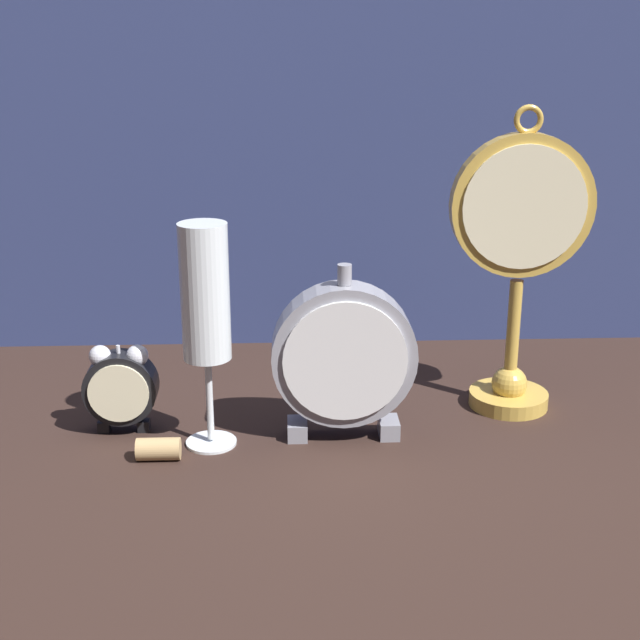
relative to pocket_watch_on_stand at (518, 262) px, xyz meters
name	(u,v)px	position (x,y,z in m)	size (l,w,h in m)	color
ground_plane	(323,454)	(-0.21, -0.11, -0.16)	(4.00, 4.00, 0.00)	black
fabric_backdrop_drape	(311,28)	(-0.21, 0.22, 0.23)	(1.49, 0.01, 0.79)	navy
pocket_watch_on_stand	(518,262)	(0.00, 0.00, 0.00)	(0.15, 0.09, 0.32)	gold
alarm_clock_twin_bell	(121,385)	(-0.41, -0.05, -0.11)	(0.07, 0.03, 0.09)	black
mantel_clock_silver	(344,356)	(-0.19, -0.07, -0.08)	(0.14, 0.04, 0.18)	gray
champagne_flute	(205,306)	(-0.32, -0.08, -0.02)	(0.05, 0.05, 0.23)	silver
wine_cork	(158,449)	(-0.37, -0.11, -0.15)	(0.02, 0.02, 0.04)	tan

